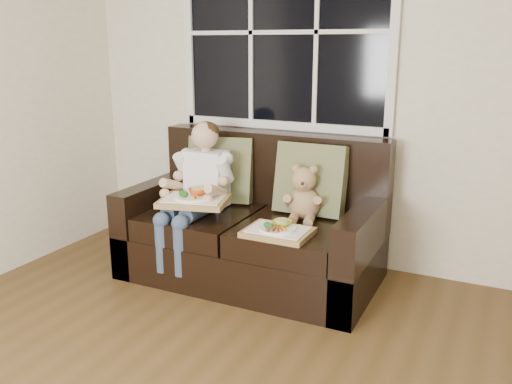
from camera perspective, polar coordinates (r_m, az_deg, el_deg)
The scene contains 9 objects.
room_walls at distance 1.49m, azimuth -12.01°, elevation 15.86°, with size 4.52×5.02×2.71m.
window_back at distance 3.98m, azimuth 2.92°, elevation 16.45°, with size 1.62×0.04×1.37m.
loveseat at distance 3.77m, azimuth -0.11°, elevation -4.21°, with size 1.70×0.92×0.96m.
pillow_left at distance 3.95m, azimuth -3.71°, elevation 2.35°, with size 0.51×0.31×0.49m.
pillow_right at distance 3.67m, azimuth 5.78°, elevation 1.34°, with size 0.48×0.22×0.49m.
child at distance 3.74m, azimuth -6.04°, elevation 1.14°, with size 0.41×0.61×0.94m.
teddy_bear at distance 3.57m, azimuth 5.03°, elevation -0.51°, with size 0.25×0.31×0.38m.
tray_left at distance 3.61m, azimuth -6.53°, elevation -0.74°, with size 0.51×0.44×0.10m.
tray_right at distance 3.29m, azimuth 2.34°, elevation -4.08°, with size 0.40×0.30×0.09m.
Camera 1 is at (0.90, -1.18, 1.57)m, focal length 38.00 mm.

